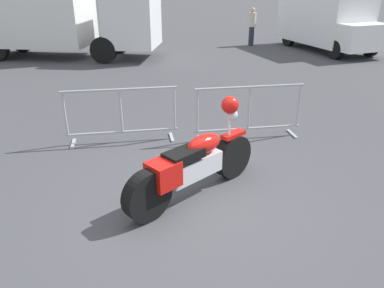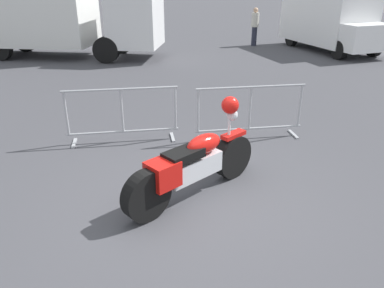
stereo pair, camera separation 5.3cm
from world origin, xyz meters
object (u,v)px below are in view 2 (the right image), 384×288
Objects in this scene: motorcycle at (194,164)px; pedestrian at (255,25)px; crowd_barrier_near at (122,114)px; box_truck at (50,14)px; delivery_van at (330,21)px; parked_car_yellow at (55,15)px; parked_car_blue at (13,16)px; crowd_barrier_far at (250,112)px.

pedestrian is (3.68, 12.94, 0.40)m from motorcycle.
crowd_barrier_near is 0.27× the size of box_truck.
pedestrian is at bearing 23.81° from box_truck.
pedestrian is (-2.92, 1.35, -0.32)m from delivery_van.
motorcycle is at bearing -45.52° from delivery_van.
parked_car_blue is at bearing 76.93° from parked_car_yellow.
box_truck reaches higher than pedestrian.
delivery_van is 1.19× the size of parked_car_yellow.
delivery_van is 3.24m from pedestrian.
box_truck reaches higher than crowd_barrier_far.
motorcycle is 0.92× the size of crowd_barrier_near.
parked_car_blue is 0.94× the size of parked_car_yellow.
crowd_barrier_far is 1.27× the size of pedestrian.
parked_car_yellow reaches higher than crowd_barrier_near.
box_truck is 4.72× the size of pedestrian.
pedestrian is at bearing 65.65° from crowd_barrier_near.
parked_car_blue reaches higher than crowd_barrier_far.
box_truck reaches higher than crowd_barrier_near.
parked_car_yellow is (-14.03, 9.03, -0.51)m from delivery_van.
pedestrian is at bearing 77.34° from crowd_barrier_far.
box_truck is at bearing -173.98° from parked_car_yellow.
crowd_barrier_near is at bearing -57.25° from box_truck.
box_truck is (-6.13, 8.78, 1.08)m from crowd_barrier_far.
parked_car_blue is at bearing 76.03° from motorcycle.
parked_car_yellow is 2.65× the size of pedestrian.
motorcycle is 0.92× the size of crowd_barrier_far.
box_truck is 8.84m from pedestrian.
motorcycle is 21.92m from parked_car_yellow.
crowd_barrier_far is 11.13m from pedestrian.
delivery_van is 3.16× the size of pedestrian.
crowd_barrier_far is 0.27× the size of box_truck.
motorcycle reaches higher than crowd_barrier_near.
parked_car_yellow is 13.51m from pedestrian.
box_truck is at bearing 74.42° from motorcycle.
crowd_barrier_near is at bearing -163.29° from parked_car_blue.
parked_car_yellow is at bearing 98.61° from pedestrian.
delivery_van reaches higher than parked_car_yellow.
crowd_barrier_far is 21.91m from parked_car_blue.
pedestrian is (2.44, 10.86, 0.37)m from crowd_barrier_far.
delivery_van reaches higher than pedestrian.
box_truck is 10.13m from parked_car_yellow.
delivery_van is (6.60, 11.59, 0.72)m from motorcycle.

